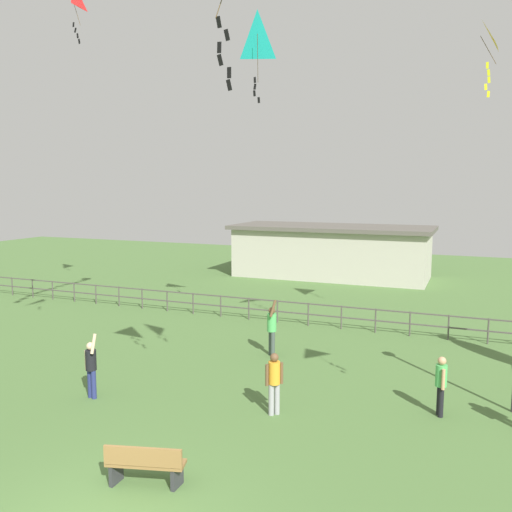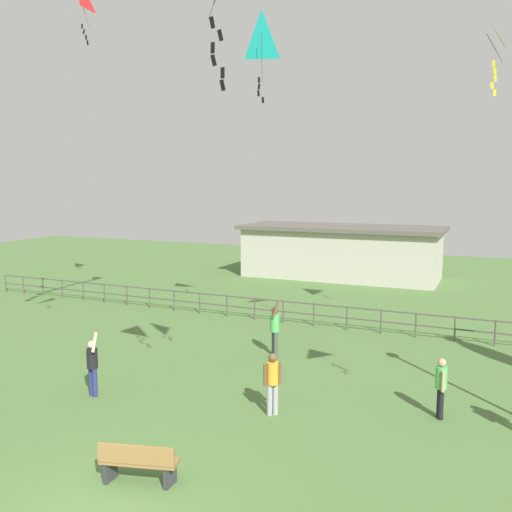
% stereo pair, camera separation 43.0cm
% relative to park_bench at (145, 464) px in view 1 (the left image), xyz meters
% --- Properties ---
extents(park_bench, '(1.56, 0.79, 0.85)m').
position_rel_park_bench_xyz_m(park_bench, '(0.00, 0.00, 0.00)').
color(park_bench, olive).
rests_on(park_bench, ground_plane).
extents(person_0, '(0.42, 0.50, 1.96)m').
position_rel_park_bench_xyz_m(person_0, '(-0.57, 8.30, 0.52)').
color(person_0, '#3F4C47').
rests_on(person_0, ground_plane).
extents(person_1, '(0.37, 0.36, 1.58)m').
position_rel_park_bench_xyz_m(person_1, '(1.13, 3.96, 0.45)').
color(person_1, '#99999E').
rests_on(person_1, ground_plane).
extents(person_4, '(0.28, 0.44, 1.51)m').
position_rel_park_bench_xyz_m(person_4, '(4.96, 5.46, 0.41)').
color(person_4, black).
rests_on(person_4, ground_plane).
extents(person_5, '(0.47, 0.34, 1.81)m').
position_rel_park_bench_xyz_m(person_5, '(-3.77, 3.08, 0.45)').
color(person_5, navy).
rests_on(person_5, ground_plane).
extents(kite_2, '(0.81, 1.09, 2.35)m').
position_rel_park_bench_xyz_m(kite_2, '(5.44, 10.95, 9.81)').
color(kite_2, yellow).
extents(kite_5, '(1.00, 0.88, 2.92)m').
position_rel_park_bench_xyz_m(kite_5, '(-1.41, 9.06, 10.12)').
color(kite_5, '#19B2B2').
extents(waterfront_railing, '(36.02, 0.06, 0.95)m').
position_rel_park_bench_xyz_m(waterfront_railing, '(-0.38, 12.52, 0.16)').
color(waterfront_railing, '#4C4742').
rests_on(waterfront_railing, ground_plane).
extents(pavilion_building, '(12.31, 5.18, 3.23)m').
position_rel_park_bench_xyz_m(pavilion_building, '(-2.68, 24.52, 1.17)').
color(pavilion_building, '#B7B2A3').
rests_on(pavilion_building, ground_plane).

